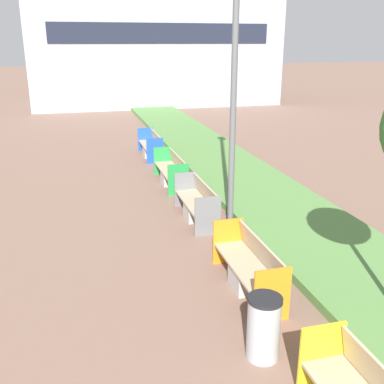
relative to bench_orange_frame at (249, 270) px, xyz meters
name	(u,v)px	position (x,y,z in m)	size (l,w,h in m)	color
planter_grass_strip	(256,189)	(2.26, 5.08, -0.28)	(2.80, 120.00, 0.18)	#568442
building_backdrop	(153,40)	(3.06, 26.27, 3.97)	(16.71, 7.27, 8.69)	#939EAD
bench_orange_frame	(249,270)	(0.00, 0.00, 0.00)	(0.65, 2.15, 0.94)	#ADA8A0
bench_grey_frame	(197,205)	(0.00, 3.48, 0.00)	(0.65, 2.11, 0.94)	#ADA8A0
bench_green_frame	(171,173)	(0.00, 6.53, 0.00)	(0.65, 2.31, 0.94)	#ADA8A0
bench_blue_frame	(151,147)	(0.00, 10.20, 0.00)	(0.65, 2.18, 0.94)	#ADA8A0
litter_bin	(264,327)	(-0.51, -1.80, 0.11)	(0.49, 0.49, 0.96)	#9EA0A5
street_lamp_post	(235,39)	(0.61, 2.74, 3.95)	(0.24, 0.44, 7.88)	#56595B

